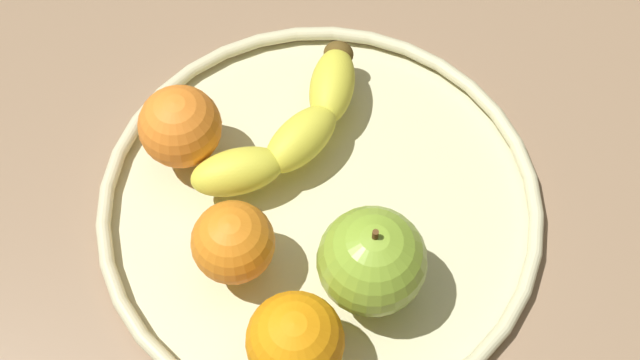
% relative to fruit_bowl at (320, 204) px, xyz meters
% --- Properties ---
extents(ground_plane, '(1.28, 1.28, 0.04)m').
position_rel_fruit_bowl_xyz_m(ground_plane, '(0.00, 0.00, -0.03)').
color(ground_plane, '#927457').
extents(fruit_bowl, '(0.36, 0.36, 0.02)m').
position_rel_fruit_bowl_xyz_m(fruit_bowl, '(0.00, 0.00, 0.00)').
color(fruit_bowl, beige).
rests_on(fruit_bowl, ground_plane).
extents(banana, '(0.20, 0.08, 0.04)m').
position_rel_fruit_bowl_xyz_m(banana, '(0.03, 0.05, 0.03)').
color(banana, yellow).
rests_on(banana, fruit_bowl).
extents(apple, '(0.08, 0.08, 0.09)m').
position_rel_fruit_bowl_xyz_m(apple, '(-0.03, -0.07, 0.05)').
color(apple, '#89B033').
rests_on(apple, fruit_bowl).
extents(orange_front_left, '(0.07, 0.07, 0.07)m').
position_rel_fruit_bowl_xyz_m(orange_front_left, '(-0.03, 0.12, 0.04)').
color(orange_front_left, orange).
rests_on(orange_front_left, fruit_bowl).
extents(orange_front_right, '(0.07, 0.07, 0.07)m').
position_rel_fruit_bowl_xyz_m(orange_front_right, '(-0.11, -0.07, 0.04)').
color(orange_front_right, orange).
rests_on(orange_front_right, fruit_bowl).
extents(orange_center, '(0.06, 0.06, 0.06)m').
position_rel_fruit_bowl_xyz_m(orange_center, '(-0.08, 0.02, 0.04)').
color(orange_center, orange).
rests_on(orange_center, fruit_bowl).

